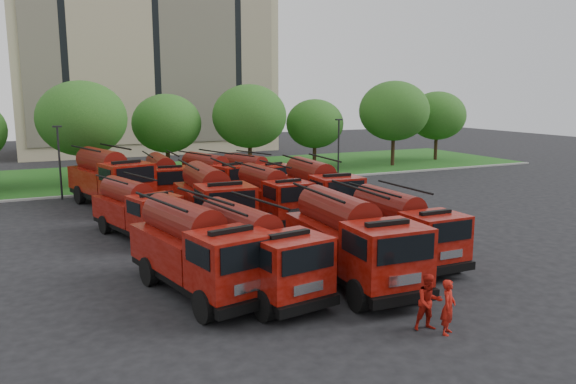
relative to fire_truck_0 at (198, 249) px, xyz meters
name	(u,v)px	position (x,y,z in m)	size (l,w,h in m)	color
ground	(301,244)	(6.47, 4.49, -1.67)	(140.00, 140.00, 0.00)	black
lawn	(175,173)	(6.47, 30.49, -1.61)	(70.00, 16.00, 0.12)	#174F15
curb	(200,187)	(6.47, 22.39, -1.60)	(70.00, 0.30, 0.14)	gray
apartment_building	(144,49)	(8.47, 52.42, 10.83)	(30.00, 14.18, 25.00)	#B7AE88
tree_2	(82,119)	(-1.53, 25.99, 3.69)	(6.72, 6.72, 8.22)	#382314
tree_3	(167,123)	(5.47, 28.49, 3.01)	(5.88, 5.88, 7.19)	#382314
tree_4	(250,116)	(12.47, 26.99, 3.55)	(6.55, 6.55, 8.01)	#382314
tree_5	(315,124)	(19.47, 27.99, 2.68)	(5.46, 5.46, 6.68)	#382314
tree_6	(394,111)	(27.47, 26.49, 3.82)	(6.89, 6.89, 8.42)	#382314
tree_7	(437,116)	(34.47, 28.49, 3.15)	(6.05, 6.05, 7.39)	#382314
lamp_post_0	(59,158)	(-3.53, 21.69, 1.23)	(0.60, 0.25, 5.11)	black
lamp_post_1	(339,145)	(18.47, 21.69, 1.23)	(0.60, 0.25, 5.11)	black
fire_truck_0	(198,249)	(0.00, 0.00, 0.00)	(3.93, 7.64, 3.32)	black
fire_truck_1	(254,251)	(1.89, -0.88, -0.08)	(3.48, 7.24, 3.16)	black
fire_truck_2	(351,240)	(5.72, -1.45, 0.04)	(2.97, 7.57, 3.40)	black
fire_truck_3	(401,227)	(9.29, 0.18, -0.16)	(2.47, 6.62, 3.01)	black
fire_truck_4	(136,209)	(-0.63, 9.32, -0.22)	(3.81, 6.69, 2.89)	black
fire_truck_5	(212,200)	(3.21, 8.57, 0.07)	(3.01, 7.68, 3.45)	black
fire_truck_6	(270,194)	(7.11, 9.86, -0.14)	(2.77, 6.82, 3.05)	black
fire_truck_7	(318,189)	(10.01, 9.38, 0.00)	(2.99, 7.41, 3.32)	black
fire_truck_8	(110,178)	(-0.76, 17.96, 0.17)	(4.76, 8.45, 3.65)	black
fire_truck_9	(164,179)	(2.76, 17.98, -0.11)	(2.68, 6.87, 3.09)	black
fire_truck_10	(214,177)	(6.09, 17.37, -0.11)	(4.13, 7.19, 3.10)	black
fire_truck_11	(254,175)	(9.15, 17.58, -0.21)	(4.11, 6.70, 2.89)	black
firefighter_0	(447,333)	(5.98, -6.78, -1.67)	(0.64, 0.46, 1.74)	#9A140B
firefighter_1	(428,330)	(5.63, -6.30, -1.67)	(0.88, 0.48, 1.82)	#9A140B
firefighter_2	(406,256)	(9.92, 0.59, -1.67)	(0.97, 0.55, 1.65)	#9A140B
firefighter_3	(445,247)	(12.44, 0.93, -1.67)	(0.96, 0.50, 1.49)	black
firefighter_4	(230,244)	(3.27, 5.97, -1.67)	(0.91, 0.60, 1.86)	black
firefighter_5	(332,212)	(11.43, 10.23, -1.67)	(1.84, 0.79, 1.98)	#9A140B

